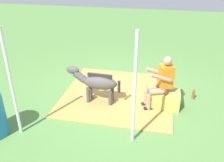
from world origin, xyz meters
The scene contains 8 objects.
ground_plane centered at (0.00, 0.00, 0.00)m, with size 24.00×24.00×0.00m, color #568442.
hay_patch centered at (0.05, -0.05, 0.01)m, with size 2.80×2.81×0.02m, color #AD8C47.
hay_bale centered at (-1.17, 0.28, 0.20)m, with size 0.64×0.49×0.41m, color tan.
person_seated centered at (-1.02, 0.32, 0.70)m, with size 0.72×0.56×1.29m.
pony_standing centered at (0.51, 0.41, 0.54)m, with size 1.35×0.35×0.90m.
soda_bottle centered at (-1.86, -0.22, 0.14)m, with size 0.07×0.07×0.30m.
tent_pole_left centered at (-0.55, 1.67, 1.11)m, with size 0.06×0.06×2.22m, color silver.
tent_pole_right centered at (1.74, 1.90, 1.11)m, with size 0.06×0.06×2.22m, color silver.
Camera 1 is at (-0.95, 5.52, 3.27)m, focal length 39.60 mm.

